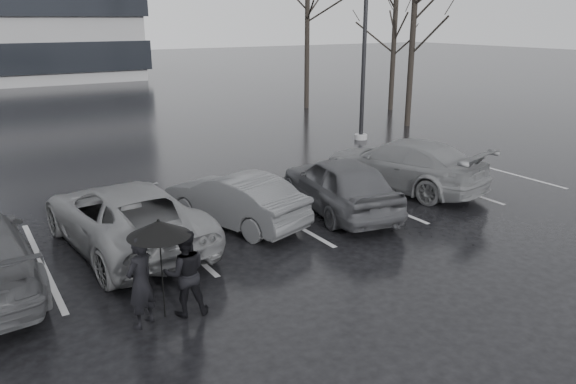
% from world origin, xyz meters
% --- Properties ---
extents(ground, '(160.00, 160.00, 0.00)m').
position_xyz_m(ground, '(0.00, 0.00, 0.00)').
color(ground, black).
rests_on(ground, ground).
extents(car_main, '(2.42, 4.51, 1.46)m').
position_xyz_m(car_main, '(2.11, 1.93, 0.73)').
color(car_main, black).
rests_on(car_main, ground).
extents(car_west_a, '(2.49, 4.06, 1.26)m').
position_xyz_m(car_west_a, '(-0.62, 2.46, 0.63)').
color(car_west_a, '#2C2C2F').
rests_on(car_west_a, ground).
extents(car_west_b, '(2.81, 5.30, 1.42)m').
position_xyz_m(car_west_b, '(-3.25, 2.46, 0.71)').
color(car_west_b, '#4E4E51').
rests_on(car_west_b, ground).
extents(car_east, '(3.19, 5.35, 1.45)m').
position_xyz_m(car_east, '(4.89, 2.64, 0.73)').
color(car_east, '#4E4E51').
rests_on(car_east, ground).
extents(pedestrian_left, '(0.66, 0.60, 1.52)m').
position_xyz_m(pedestrian_left, '(-3.97, -0.99, 0.76)').
color(pedestrian_left, black).
rests_on(pedestrian_left, ground).
extents(pedestrian_right, '(0.85, 0.73, 1.50)m').
position_xyz_m(pedestrian_right, '(-3.22, -1.00, 0.75)').
color(pedestrian_right, black).
rests_on(pedestrian_right, ground).
extents(umbrella, '(1.03, 1.03, 1.74)m').
position_xyz_m(umbrella, '(-3.59, -0.92, 1.59)').
color(umbrella, black).
rests_on(umbrella, ground).
extents(lamp_post, '(0.52, 0.52, 9.51)m').
position_xyz_m(lamp_post, '(8.25, 8.72, 4.35)').
color(lamp_post, gray).
rests_on(lamp_post, ground).
extents(stall_stripes, '(19.72, 5.00, 0.00)m').
position_xyz_m(stall_stripes, '(-0.80, 2.50, 0.00)').
color(stall_stripes, '#A5A5A8').
rests_on(stall_stripes, ground).
extents(tree_east, '(0.26, 0.26, 8.00)m').
position_xyz_m(tree_east, '(12.00, 10.00, 4.00)').
color(tree_east, black).
rests_on(tree_east, ground).
extents(tree_ne, '(0.26, 0.26, 7.00)m').
position_xyz_m(tree_ne, '(14.50, 14.00, 3.50)').
color(tree_ne, black).
rests_on(tree_ne, ground).
extents(tree_north, '(0.26, 0.26, 8.50)m').
position_xyz_m(tree_north, '(11.00, 17.00, 4.25)').
color(tree_north, black).
rests_on(tree_north, ground).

